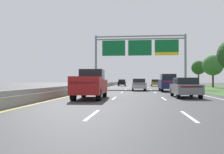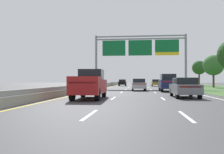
{
  "view_description": "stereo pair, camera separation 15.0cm",
  "coord_description": "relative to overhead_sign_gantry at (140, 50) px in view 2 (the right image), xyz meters",
  "views": [
    {
      "loc": [
        -0.07,
        0.93,
        1.36
      ],
      "look_at": [
        -3.39,
        32.61,
        1.79
      ],
      "focal_mm": 39.32,
      "sensor_mm": 36.0,
      "label": 1
    },
    {
      "loc": [
        0.07,
        0.95,
        1.36
      ],
      "look_at": [
        -3.39,
        32.61,
        1.79
      ],
      "focal_mm": 39.32,
      "sensor_mm": 36.0,
      "label": 2
    }
  ],
  "objects": [
    {
      "name": "ground_plane",
      "position": [
        -0.3,
        -6.5,
        -6.33
      ],
      "size": [
        220.0,
        220.0,
        0.0
      ],
      "primitive_type": "plane",
      "color": "#3D3D3F"
    },
    {
      "name": "lane_striping",
      "position": [
        -0.3,
        -6.96,
        -6.32
      ],
      "size": [
        11.96,
        106.0,
        0.01
      ],
      "color": "white",
      "rests_on": "ground"
    },
    {
      "name": "median_barrier_concrete",
      "position": [
        -6.9,
        -6.5,
        -5.97
      ],
      "size": [
        0.6,
        110.0,
        0.85
      ],
      "color": "gray",
      "rests_on": "ground"
    },
    {
      "name": "overhead_sign_gantry",
      "position": [
        0.0,
        0.0,
        0.0
      ],
      "size": [
        15.06,
        0.42,
        8.89
      ],
      "color": "gray",
      "rests_on": "ground"
    },
    {
      "name": "pickup_truck_red",
      "position": [
        -3.83,
        -22.77,
        -5.25
      ],
      "size": [
        2.15,
        5.46,
        2.2
      ],
      "rotation": [
        0.0,
        0.0,
        1.6
      ],
      "color": "maroon",
      "rests_on": "ground"
    },
    {
      "name": "car_grey_right_lane_sedan",
      "position": [
        3.37,
        -20.66,
        -5.51
      ],
      "size": [
        1.86,
        4.42,
        1.57
      ],
      "rotation": [
        0.0,
        0.0,
        1.58
      ],
      "color": "slate",
      "rests_on": "ground"
    },
    {
      "name": "car_silver_centre_lane_sedan",
      "position": [
        -0.22,
        -7.93,
        -5.51
      ],
      "size": [
        1.92,
        4.44,
        1.57
      ],
      "rotation": [
        0.0,
        0.0,
        1.59
      ],
      "color": "#B2B5BA",
      "rests_on": "ground"
    },
    {
      "name": "car_black_left_lane_sedan",
      "position": [
        -4.16,
        18.62,
        -5.51
      ],
      "size": [
        1.9,
        4.43,
        1.57
      ],
      "rotation": [
        0.0,
        0.0,
        1.59
      ],
      "color": "black",
      "rests_on": "ground"
    },
    {
      "name": "car_gold_right_lane_sedan",
      "position": [
        3.57,
        15.62,
        -5.51
      ],
      "size": [
        1.9,
        4.43,
        1.57
      ],
      "rotation": [
        0.0,
        0.0,
        1.55
      ],
      "color": "#A38438",
      "rests_on": "ground"
    },
    {
      "name": "car_navy_right_lane_suv",
      "position": [
        3.26,
        -10.27,
        -5.23
      ],
      "size": [
        1.95,
        4.72,
        2.11
      ],
      "rotation": [
        0.0,
        0.0,
        1.56
      ],
      "color": "#161E47",
      "rests_on": "ground"
    },
    {
      "name": "roadside_tree_far",
      "position": [
        13.57,
        6.66,
        -2.17
      ],
      "size": [
        3.82,
        3.82,
        6.09
      ],
      "color": "#4C3823",
      "rests_on": "ground"
    },
    {
      "name": "roadside_tree_distant",
      "position": [
        14.48,
        21.31,
        -1.88
      ],
      "size": [
        3.39,
        3.39,
        6.18
      ],
      "color": "#4C3823",
      "rests_on": "ground"
    }
  ]
}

